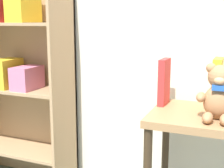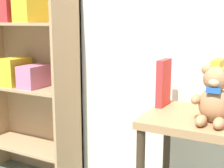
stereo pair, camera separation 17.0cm
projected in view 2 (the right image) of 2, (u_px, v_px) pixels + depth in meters
bookshelf_side at (29, 71)px, 2.11m from camera, size 0.70×0.29×1.31m
display_table at (209, 141)px, 1.45m from camera, size 0.59×0.44×0.65m
teddy_bear at (214, 97)px, 1.34m from camera, size 0.19×0.18×0.25m
book_standing_red at (164, 83)px, 1.61m from camera, size 0.04×0.14×0.24m
book_standing_yellow at (216, 86)px, 1.49m from camera, size 0.04×0.15×0.26m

